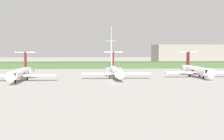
# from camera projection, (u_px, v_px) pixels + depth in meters

# --- Properties ---
(ground_plane) EXTENTS (500.00, 500.00, 0.00)m
(ground_plane) POSITION_uv_depth(u_px,v_px,m) (108.00, 75.00, 140.10)
(ground_plane) COLOR #9E9B96
(grass_berm) EXTENTS (320.00, 20.00, 2.89)m
(grass_berm) POSITION_uv_depth(u_px,v_px,m) (103.00, 65.00, 188.55)
(grass_berm) COLOR #426033
(grass_berm) RESTS_ON ground
(regional_jet_nearest) EXTENTS (22.81, 31.00, 9.00)m
(regional_jet_nearest) POSITION_uv_depth(u_px,v_px,m) (20.00, 73.00, 114.34)
(regional_jet_nearest) COLOR white
(regional_jet_nearest) RESTS_ON ground
(regional_jet_second) EXTENTS (22.81, 31.00, 9.00)m
(regional_jet_second) POSITION_uv_depth(u_px,v_px,m) (116.00, 71.00, 122.43)
(regional_jet_second) COLOR white
(regional_jet_second) RESTS_ON ground
(regional_jet_third) EXTENTS (22.81, 31.00, 9.00)m
(regional_jet_third) POSITION_uv_depth(u_px,v_px,m) (196.00, 70.00, 128.61)
(regional_jet_third) COLOR white
(regional_jet_third) RESTS_ON ground
(antenna_mast) EXTENTS (4.40, 0.50, 20.40)m
(antenna_mast) POSITION_uv_depth(u_px,v_px,m) (111.00, 52.00, 159.49)
(antenna_mast) COLOR #B2B2B7
(antenna_mast) RESTS_ON ground
(distant_hangar) EXTENTS (45.50, 25.14, 12.29)m
(distant_hangar) POSITION_uv_depth(u_px,v_px,m) (190.00, 54.00, 230.11)
(distant_hangar) COLOR gray
(distant_hangar) RESTS_ON ground
(safety_cone_front_marker) EXTENTS (0.44, 0.44, 0.55)m
(safety_cone_front_marker) POSITION_uv_depth(u_px,v_px,m) (3.00, 86.00, 97.32)
(safety_cone_front_marker) COLOR orange
(safety_cone_front_marker) RESTS_ON ground
(safety_cone_mid_marker) EXTENTS (0.44, 0.44, 0.55)m
(safety_cone_mid_marker) POSITION_uv_depth(u_px,v_px,m) (15.00, 85.00, 97.66)
(safety_cone_mid_marker) COLOR orange
(safety_cone_mid_marker) RESTS_ON ground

